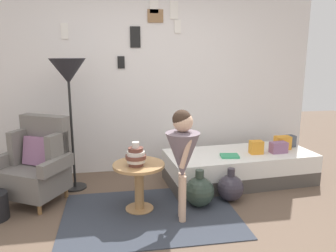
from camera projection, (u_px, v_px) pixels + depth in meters
The scene contains 16 objects.
ground_plane at pixel (169, 239), 3.04m from camera, with size 12.00×12.00×0.00m, color brown.
gallery_wall at pixel (145, 80), 4.63m from camera, with size 4.80×0.12×2.60m.
rug at pixel (150, 215), 3.48m from camera, with size 1.82×1.28×0.01m, color #333842.
armchair at pixel (38, 164), 3.76m from camera, with size 0.90×0.83×0.97m.
daybed at pixel (239, 167), 4.36m from camera, with size 1.96×0.95×0.40m.
pillow_head at pixel (288, 141), 4.57m from camera, with size 0.18×0.12×0.16m, color #474C56.
pillow_mid at pixel (282, 143), 4.45m from camera, with size 0.21×0.12×0.18m, color orange.
pillow_back at pixel (278, 147), 4.29m from camera, with size 0.22×0.12×0.14m, color gray.
pillow_extra at pixel (256, 147), 4.25m from camera, with size 0.16×0.12×0.17m, color orange.
side_table at pixel (139, 177), 3.53m from camera, with size 0.55×0.55×0.52m.
vase_striped at pixel (136, 156), 3.42m from camera, with size 0.22×0.22×0.25m.
floor_lamp at pixel (68, 76), 3.89m from camera, with size 0.42×0.42×1.61m.
person_child at pixel (183, 151), 3.24m from camera, with size 0.34×0.34×1.14m.
book_on_daybed at pixel (230, 156), 4.12m from camera, with size 0.22×0.16×0.03m, color #38A26D.
demijohn_near at pixel (199, 191), 3.66m from camera, with size 0.34×0.34×0.42m.
demijohn_far at pixel (230, 188), 3.80m from camera, with size 0.30×0.30×0.39m.
Camera 1 is at (-0.48, -2.70, 1.67)m, focal length 35.41 mm.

